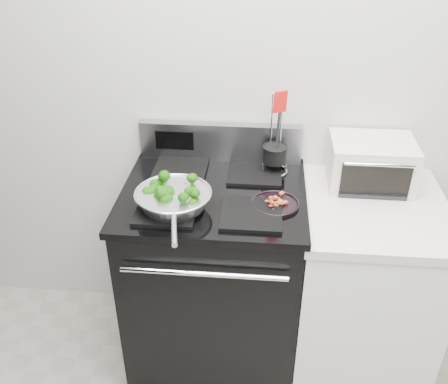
# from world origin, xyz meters

# --- Properties ---
(back_wall) EXTENTS (4.00, 0.02, 2.70)m
(back_wall) POSITION_xyz_m (0.00, 1.75, 1.35)
(back_wall) COLOR #B5B3AB
(back_wall) RESTS_ON ground
(gas_range) EXTENTS (0.79, 0.69, 1.13)m
(gas_range) POSITION_xyz_m (-0.30, 1.41, 0.49)
(gas_range) COLOR black
(gas_range) RESTS_ON floor
(counter) EXTENTS (0.62, 0.68, 0.92)m
(counter) POSITION_xyz_m (0.39, 1.41, 0.46)
(counter) COLOR white
(counter) RESTS_ON floor
(skillet) EXTENTS (0.31, 0.49, 0.07)m
(skillet) POSITION_xyz_m (-0.44, 1.26, 1.00)
(skillet) COLOR silver
(skillet) RESTS_ON gas_range
(broccoli_pile) EXTENTS (0.24, 0.24, 0.08)m
(broccoli_pile) POSITION_xyz_m (-0.44, 1.26, 1.02)
(broccoli_pile) COLOR black
(broccoli_pile) RESTS_ON skillet
(bacon_plate) EXTENTS (0.20, 0.20, 0.04)m
(bacon_plate) POSITION_xyz_m (-0.04, 1.32, 0.97)
(bacon_plate) COLOR black
(bacon_plate) RESTS_ON gas_range
(utensil_holder) EXTENTS (0.13, 0.13, 0.39)m
(utensil_holder) POSITION_xyz_m (-0.04, 1.61, 1.02)
(utensil_holder) COLOR silver
(utensil_holder) RESTS_ON gas_range
(toaster_oven) EXTENTS (0.36, 0.28, 0.21)m
(toaster_oven) POSITION_xyz_m (0.38, 1.59, 1.02)
(toaster_oven) COLOR beige
(toaster_oven) RESTS_ON counter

